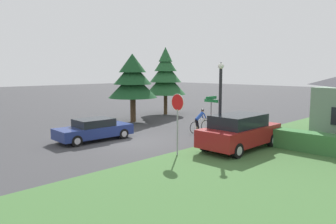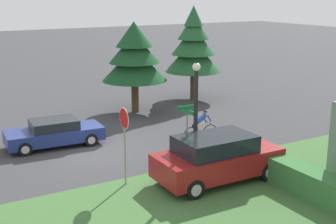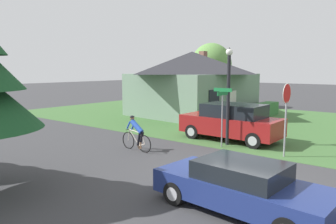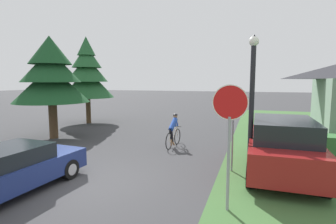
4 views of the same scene
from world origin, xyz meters
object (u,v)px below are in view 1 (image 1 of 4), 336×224
at_px(parked_suv_right, 240,132).
at_px(conifer_tall_far, 166,76).
at_px(sedan_left_lane, 94,130).
at_px(cyclist, 200,121).
at_px(street_lamp, 220,98).
at_px(street_name_sign, 211,111).
at_px(stop_sign, 177,111).
at_px(conifer_tall_near, 133,79).

distance_m(parked_suv_right, conifer_tall_far, 14.22).
xyz_separation_m(sedan_left_lane, conifer_tall_far, (-5.07, 10.89, 2.85)).
height_order(cyclist, street_lamp, street_lamp).
distance_m(sedan_left_lane, parked_suv_right, 8.21).
xyz_separation_m(sedan_left_lane, cyclist, (2.74, 6.25, 0.10)).
relative_size(parked_suv_right, street_name_sign, 1.83).
bearing_deg(street_lamp, parked_suv_right, 18.32).
xyz_separation_m(parked_suv_right, stop_sign, (-1.43, -3.12, 1.20)).
height_order(street_lamp, conifer_tall_far, conifer_tall_far).
bearing_deg(conifer_tall_far, conifer_tall_near, -75.45).
xyz_separation_m(stop_sign, conifer_tall_near, (-9.51, 5.07, 1.23)).
bearing_deg(street_lamp, conifer_tall_far, 147.42).
distance_m(street_name_sign, conifer_tall_near, 9.77).
bearing_deg(sedan_left_lane, cyclist, -20.26).
bearing_deg(stop_sign, conifer_tall_far, -40.94).
relative_size(cyclist, parked_suv_right, 0.37).
relative_size(stop_sign, street_lamp, 0.66).
bearing_deg(parked_suv_right, street_name_sign, 103.26).
height_order(sedan_left_lane, conifer_tall_far, conifer_tall_far).
distance_m(street_name_sign, conifer_tall_far, 12.94).
xyz_separation_m(parked_suv_right, street_name_sign, (-1.56, -0.36, 0.93)).
bearing_deg(sedan_left_lane, street_lamp, -55.32).
xyz_separation_m(sedan_left_lane, stop_sign, (5.70, 0.94, 1.49)).
bearing_deg(cyclist, conifer_tall_near, 96.22).
distance_m(sedan_left_lane, conifer_tall_far, 12.34).
relative_size(cyclist, street_name_sign, 0.68).
bearing_deg(cyclist, street_name_sign, -127.80).
height_order(parked_suv_right, conifer_tall_far, conifer_tall_far).
height_order(parked_suv_right, stop_sign, stop_sign).
distance_m(stop_sign, conifer_tall_far, 14.72).
xyz_separation_m(parked_suv_right, conifer_tall_near, (-10.94, 1.96, 2.43)).
xyz_separation_m(cyclist, conifer_tall_far, (-7.81, 4.64, 2.75)).
xyz_separation_m(cyclist, parked_suv_right, (4.40, -2.19, 0.19)).
bearing_deg(cyclist, stop_sign, -146.69).
relative_size(parked_suv_right, conifer_tall_far, 0.80).
relative_size(cyclist, stop_sign, 0.62).
xyz_separation_m(street_lamp, conifer_tall_near, (-9.94, 2.29, 0.75)).
distance_m(stop_sign, street_name_sign, 2.78).
xyz_separation_m(sedan_left_lane, street_lamp, (6.13, 3.73, 1.97)).
distance_m(parked_suv_right, conifer_tall_near, 11.38).
distance_m(cyclist, conifer_tall_near, 7.05).
xyz_separation_m(street_lamp, conifer_tall_far, (-11.20, 7.16, 0.88)).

